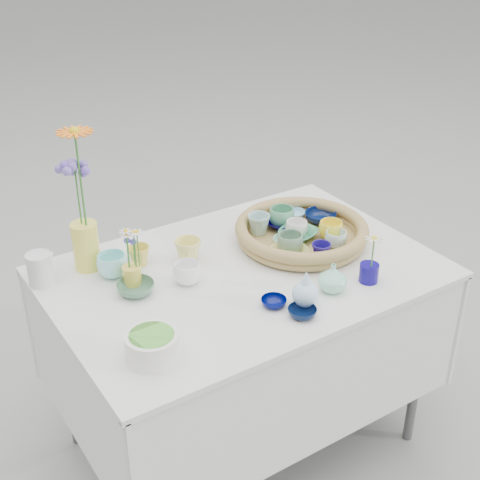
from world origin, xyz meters
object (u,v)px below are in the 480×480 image
display_table (243,439)px  wicker_tray (301,232)px  bud_vase_seafoam (333,278)px  tall_vase_yellow (86,246)px

display_table → wicker_tray: (0.28, 0.05, 0.80)m
bud_vase_seafoam → tall_vase_yellow: (-0.59, 0.55, 0.03)m
bud_vase_seafoam → tall_vase_yellow: tall_vase_yellow is taller
display_table → tall_vase_yellow: bearing=145.1°
wicker_tray → tall_vase_yellow: (-0.70, 0.25, 0.04)m
display_table → bud_vase_seafoam: bearing=-56.8°
display_table → tall_vase_yellow: 0.99m
wicker_tray → tall_vase_yellow: size_ratio=2.88×
display_table → wicker_tray: bearing=10.1°
display_table → tall_vase_yellow: tall_vase_yellow is taller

